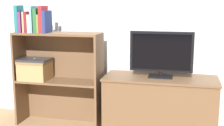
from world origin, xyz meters
TOP-DOWN VIEW (x-y plane):
  - wall_back at (0.00, 0.45)m, footprint 10.00×0.05m
  - tv_stand at (0.45, 0.21)m, footprint 1.04×0.43m
  - tv at (0.45, 0.20)m, footprint 0.57×0.14m
  - bookshelf_lower_tier at (-0.54, 0.20)m, footprint 0.84×0.28m
  - bookshelf_upper_tier at (-0.54, 0.20)m, footprint 0.84×0.28m
  - book_teal at (-0.91, 0.10)m, footprint 0.03×0.13m
  - book_plum at (-0.87, 0.10)m, footprint 0.03×0.15m
  - book_tan at (-0.84, 0.10)m, footprint 0.02×0.12m
  - book_maroon at (-0.82, 0.10)m, footprint 0.03×0.12m
  - book_ivory at (-0.79, 0.10)m, footprint 0.03×0.12m
  - book_skyblue at (-0.75, 0.10)m, footprint 0.02×0.14m
  - book_forest at (-0.72, 0.10)m, footprint 0.04×0.12m
  - book_olive at (-0.69, 0.10)m, footprint 0.02×0.14m
  - book_crimson at (-0.66, 0.10)m, footprint 0.04×0.14m
  - book_navy at (-0.62, 0.10)m, footprint 0.03×0.16m
  - storage_basket_left at (-0.78, 0.12)m, footprint 0.29×0.25m
  - laptop at (-0.78, 0.12)m, footprint 0.30×0.23m

SIDE VIEW (x-z plane):
  - tv_stand at x=0.45m, z-range 0.00..0.52m
  - bookshelf_lower_tier at x=-0.54m, z-range 0.06..0.51m
  - storage_basket_left at x=-0.78m, z-range 0.46..0.65m
  - laptop at x=-0.78m, z-range 0.64..0.66m
  - bookshelf_upper_tier at x=-0.54m, z-range 0.51..0.98m
  - tv at x=0.45m, z-range 0.54..0.96m
  - book_ivory at x=-0.79m, z-range 0.92..1.09m
  - book_olive at x=-0.69m, z-range 0.92..1.09m
  - book_plum at x=-0.87m, z-range 0.92..1.12m
  - book_tan at x=-0.84m, z-range 0.92..1.12m
  - book_maroon at x=-0.82m, z-range 0.92..1.12m
  - book_navy at x=-0.62m, z-range 0.92..1.13m
  - book_forest at x=-0.72m, z-range 0.92..1.15m
  - book_crimson at x=-0.66m, z-range 0.92..1.17m
  - book_skyblue at x=-0.75m, z-range 0.92..1.17m
  - book_teal at x=-0.91m, z-range 0.92..1.18m
  - wall_back at x=0.00m, z-range 0.00..2.40m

